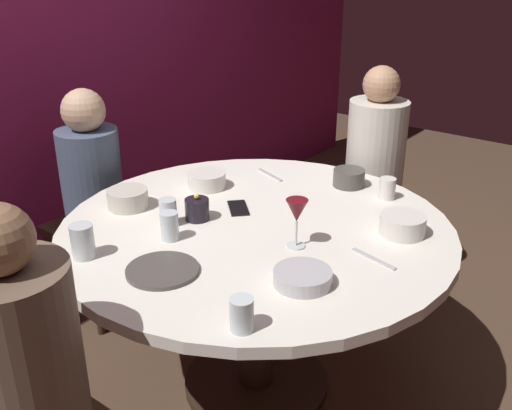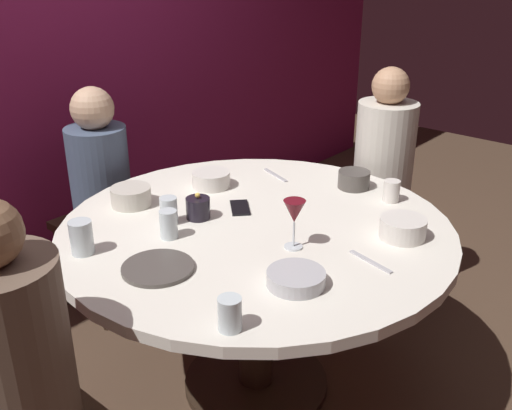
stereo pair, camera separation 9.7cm
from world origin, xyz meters
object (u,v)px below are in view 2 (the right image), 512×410
Objects in this scene: dining_table at (256,257)px; bowl_small_white at (403,228)px; seated_diner_right at (383,163)px; seated_diner_left at (12,359)px; cup_near_candle at (169,211)px; bowl_sauce_side at (211,179)px; cup_far_edge at (392,191)px; dinner_plate at (158,268)px; bowl_rice_portion at (131,196)px; bowl_salad_center at (354,179)px; seated_diner_back at (100,176)px; cup_by_left_diner at (169,224)px; cup_center_front at (81,237)px; cell_phone at (240,208)px; cup_by_right_diner at (230,314)px; candle_holder at (198,208)px; wine_glass at (294,214)px; bowl_serving_large at (296,278)px.

bowl_small_white is (0.26, -0.46, 0.17)m from dining_table.
bowl_small_white is (-0.70, -0.46, 0.06)m from seated_diner_right.
seated_diner_left is 0.82m from cup_near_candle.
cup_far_edge is (0.36, -0.67, 0.01)m from bowl_sauce_side.
seated_diner_left reaches higher than dinner_plate.
dinner_plate is 2.26× the size of cup_near_candle.
seated_diner_left is 0.94m from bowl_rice_portion.
bowl_salad_center is (-0.41, -0.08, 0.06)m from seated_diner_right.
seated_diner_left reaches higher than seated_diner_back.
bowl_small_white is 0.83m from cup_by_left_diner.
cell_phone is at bearing -14.59° from cup_center_front.
cup_by_right_diner is (-0.54, -0.37, 0.19)m from dining_table.
cup_far_edge is at bearing 22.72° from seated_diner_back.
dinner_plate is (-0.36, -0.18, -0.03)m from candle_holder.
seated_diner_back is 1.20m from wine_glass.
seated_diner_back reaches higher than cup_far_edge.
bowl_sauce_side is at bearing 18.99° from seated_diner_left.
cup_by_right_diner reaches higher than bowl_salad_center.
bowl_sauce_side is (0.22, 0.61, -0.10)m from wine_glass.
wine_glass reaches higher than cup_far_edge.
bowl_small_white is 0.85m from cup_near_candle.
wine_glass is 0.62m from bowl_salad_center.
cup_by_left_diner is (-0.44, -0.22, 0.02)m from bowl_sauce_side.
candle_holder is 0.11m from cup_near_candle.
seated_diner_right is 1.19m from cup_near_candle.
cup_near_candle is 1.00× the size of cup_by_left_diner.
seated_diner_right is 5.11× the size of dinner_plate.
bowl_serving_large is 1.11× the size of bowl_small_white.
candle_holder is 0.76m from bowl_small_white.
seated_diner_left is at bearing -161.82° from cup_near_candle.
dining_table is at bearing -64.43° from candle_holder.
candle_holder is 0.78m from cup_far_edge.
dining_table is at bearing 0.00° from seated_diner_left.
dining_table is 14.17× the size of cup_near_candle.
cup_far_edge is at bearing 32.24° from seated_diner_right.
wine_glass reaches higher than bowl_rice_portion.
bowl_small_white is 1.85× the size of cup_far_edge.
cell_phone is at bearing -22.50° from cup_near_candle.
seated_diner_right is 1.04m from wine_glass.
seated_diner_back is 6.18× the size of bowl_serving_large.
cup_by_right_diner reaches higher than bowl_serving_large.
seated_diner_back reaches higher than bowl_sauce_side.
cup_by_left_diner is at bearing 130.59° from bowl_small_white.
dining_table is at bearing -30.92° from cup_by_left_diner.
seated_diner_right is 7.28× the size of bowl_small_white.
seated_diner_right reaches higher than bowl_sauce_side.
bowl_serving_large is (-0.24, -0.37, 0.16)m from dining_table.
bowl_sauce_side is 1.39× the size of cup_center_front.
cup_by_right_diner is 1.07m from cup_far_edge.
candle_holder is (-0.10, 0.21, 0.18)m from dining_table.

